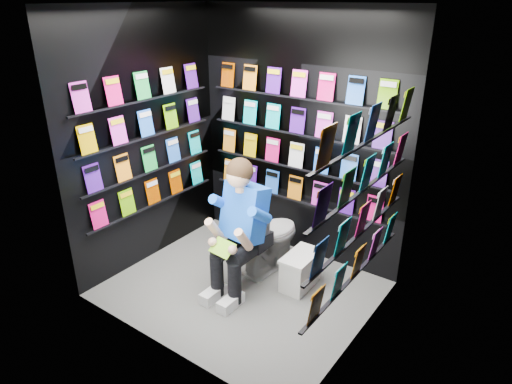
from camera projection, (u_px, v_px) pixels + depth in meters
The scene contains 14 objects.
floor at pixel (241, 289), 4.49m from camera, with size 2.40×2.40×0.00m, color slate.
ceiling at pixel (237, 3), 3.45m from camera, with size 2.40×2.40×0.00m, color white.
wall_back at pixel (298, 138), 4.72m from camera, with size 2.40×0.04×2.60m, color black.
wall_front at pixel (153, 204), 3.23m from camera, with size 2.40×0.04×2.60m, color black.
wall_left at pixel (146, 141), 4.62m from camera, with size 0.04×2.00×2.60m, color black.
wall_right at pixel (369, 198), 3.33m from camera, with size 0.04×2.00×2.60m, color black.
comics_back at pixel (297, 138), 4.69m from camera, with size 2.10×0.06×1.37m, color #E51171, non-canonical shape.
comics_left at pixel (148, 141), 4.60m from camera, with size 0.06×1.70×1.37m, color #E51171, non-canonical shape.
comics_right at pixel (365, 196), 3.34m from camera, with size 0.06×1.70×1.37m, color #E51171, non-canonical shape.
toilet at pixel (268, 236), 4.71m from camera, with size 0.42×0.75×0.73m, color white.
longbox at pixel (300, 272), 4.48m from camera, with size 0.24×0.43×0.32m, color silver.
longbox_lid at pixel (301, 256), 4.41m from camera, with size 0.26×0.45×0.03m, color silver.
reader at pixel (246, 213), 4.25m from camera, with size 0.55×0.81×1.48m, color blue, non-canonical shape.
held_comic at pixel (222, 248), 4.08m from camera, with size 0.24×0.01×0.16m, color green.
Camera 1 is at (2.31, -2.95, 2.66)m, focal length 32.00 mm.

